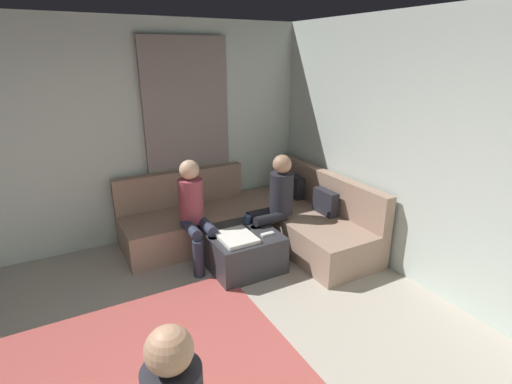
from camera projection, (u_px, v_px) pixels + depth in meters
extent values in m
cube|color=silver|center=(479.00, 169.00, 3.34)|extent=(6.00, 0.12, 2.70)
cube|color=silver|center=(77.00, 140.00, 4.43)|extent=(0.12, 6.00, 2.70)
cube|color=gray|center=(188.00, 139.00, 4.97)|extent=(0.06, 1.10, 2.50)
cube|color=#9E7F6B|center=(303.00, 226.00, 4.95)|extent=(2.10, 0.85, 0.42)
cube|color=#9E7F6B|center=(327.00, 189.00, 4.97)|extent=(2.10, 0.14, 0.45)
cube|color=#9E7F6B|center=(192.00, 228.00, 4.89)|extent=(0.85, 1.70, 0.42)
cube|color=#9E7F6B|center=(181.00, 187.00, 5.04)|extent=(0.14, 1.70, 0.45)
cube|color=#26262D|center=(293.00, 188.00, 5.33)|extent=(0.36, 0.12, 0.36)
cube|color=#26262D|center=(325.00, 204.00, 4.76)|extent=(0.36, 0.12, 0.36)
cube|color=#333338|center=(242.00, 250.00, 4.34)|extent=(0.76, 0.76, 0.42)
cube|color=white|center=(236.00, 237.00, 4.13)|extent=(0.44, 0.36, 0.04)
cylinder|color=#334C72|center=(247.00, 219.00, 4.52)|extent=(0.08, 0.08, 0.10)
cube|color=white|center=(267.00, 234.00, 4.22)|extent=(0.05, 0.15, 0.02)
cylinder|color=black|center=(256.00, 243.00, 4.49)|extent=(0.12, 0.12, 0.42)
cylinder|color=black|center=(248.00, 237.00, 4.64)|extent=(0.12, 0.12, 0.42)
cylinder|color=black|center=(271.00, 219.00, 4.49)|extent=(0.12, 0.40, 0.12)
cylinder|color=black|center=(263.00, 214.00, 4.63)|extent=(0.12, 0.40, 0.12)
cylinder|color=#26262D|center=(281.00, 193.00, 4.57)|extent=(0.28, 0.28, 0.50)
sphere|color=tan|center=(282.00, 164.00, 4.45)|extent=(0.22, 0.22, 0.22)
cylinder|color=#2D3347|center=(214.00, 255.00, 4.24)|extent=(0.12, 0.12, 0.42)
cylinder|color=#2D3347|center=(199.00, 258.00, 4.16)|extent=(0.12, 0.12, 0.42)
cylinder|color=#2D3347|center=(206.00, 225.00, 4.31)|extent=(0.40, 0.12, 0.12)
cylinder|color=#2D3347|center=(191.00, 229.00, 4.23)|extent=(0.40, 0.12, 0.12)
cylinder|color=#993F4C|center=(191.00, 200.00, 4.35)|extent=(0.28, 0.28, 0.50)
sphere|color=#D8AD8C|center=(189.00, 170.00, 4.23)|extent=(0.22, 0.22, 0.22)
sphere|color=tan|center=(169.00, 350.00, 1.68)|extent=(0.22, 0.22, 0.22)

